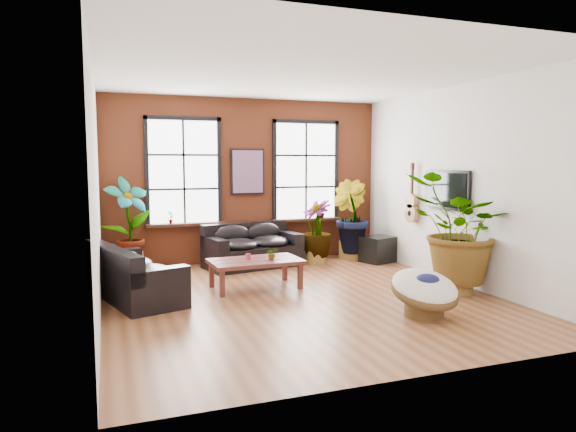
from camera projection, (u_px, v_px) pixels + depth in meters
name	position (u px, v px, depth m)	size (l,w,h in m)	color
room	(298.00, 188.00, 8.15)	(6.04, 6.54, 3.54)	brown
sofa_back	(252.00, 247.00, 10.61)	(2.08, 1.31, 0.89)	black
sofa_left	(132.00, 275.00, 8.08)	(1.49, 2.32, 0.85)	black
coffee_table	(255.00, 263.00, 8.76)	(1.58, 0.95, 0.59)	#4C201B
papasan_chair	(425.00, 291.00, 7.16)	(0.96, 0.98, 0.71)	brown
poster	(248.00, 172.00, 10.97)	(0.74, 0.06, 0.98)	black
tv_wall_unit	(436.00, 195.00, 9.57)	(0.13, 1.86, 1.20)	black
media_box	(378.00, 249.00, 11.08)	(0.81, 0.74, 0.56)	black
pot_back_left	(128.00, 262.00, 9.99)	(0.61, 0.61, 0.42)	olive
pot_back_right	(351.00, 250.00, 11.44)	(0.68, 0.68, 0.40)	olive
pot_right_wall	(457.00, 282.00, 8.45)	(0.57, 0.57, 0.37)	olive
pot_mid	(315.00, 255.00, 10.96)	(0.57, 0.57, 0.33)	olive
floor_plant_back_left	(129.00, 221.00, 9.90)	(0.92, 0.62, 1.74)	#264913
floor_plant_back_right	(350.00, 216.00, 11.37)	(0.89, 0.72, 1.62)	#264913
floor_plant_right_wall	(459.00, 229.00, 8.32)	(1.64, 1.42, 1.82)	#264913
floor_plant_mid	(316.00, 228.00, 10.91)	(0.68, 0.68, 1.21)	#264913
table_plant	(272.00, 253.00, 8.74)	(0.19, 0.17, 0.22)	#264913
sill_plant_left	(170.00, 217.00, 10.47)	(0.14, 0.10, 0.27)	#264913
sill_plant_right	(321.00, 212.00, 11.58)	(0.15, 0.15, 0.27)	#264913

